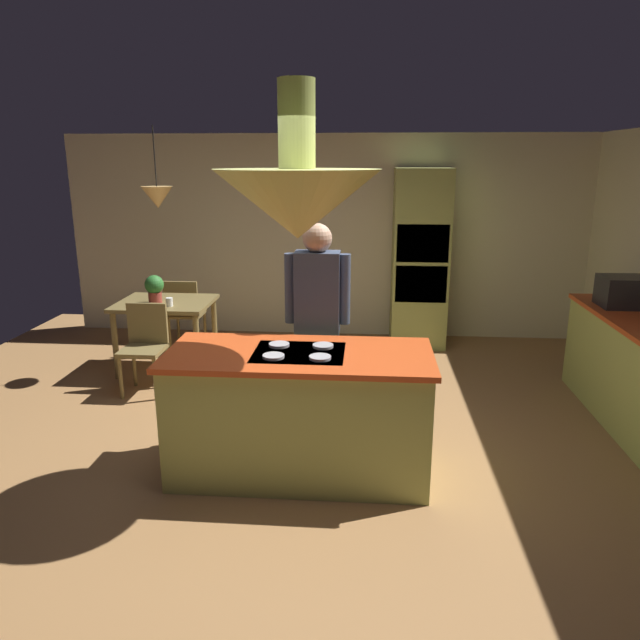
{
  "coord_description": "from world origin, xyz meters",
  "views": [
    {
      "loc": [
        0.47,
        -4.11,
        2.23
      ],
      "look_at": [
        0.1,
        0.4,
        1.0
      ],
      "focal_mm": 33.07,
      "sensor_mm": 36.0,
      "label": 1
    }
  ],
  "objects_px": {
    "oven_tower": "(420,259)",
    "cup_on_table": "(169,302)",
    "kitchen_island": "(300,412)",
    "dining_table": "(166,311)",
    "potted_plant_on_table": "(154,287)",
    "microwave_on_counter": "(627,292)",
    "chair_facing_island": "(145,342)",
    "chair_by_back_wall": "(184,310)",
    "person_at_island": "(317,315)"
  },
  "relations": [
    {
      "from": "cup_on_table",
      "to": "microwave_on_counter",
      "type": "height_order",
      "value": "microwave_on_counter"
    },
    {
      "from": "dining_table",
      "to": "cup_on_table",
      "type": "xyz_separation_m",
      "value": [
        0.12,
        -0.21,
        0.16
      ]
    },
    {
      "from": "person_at_island",
      "to": "potted_plant_on_table",
      "type": "relative_size",
      "value": 5.85
    },
    {
      "from": "dining_table",
      "to": "potted_plant_on_table",
      "type": "xyz_separation_m",
      "value": [
        -0.07,
        -0.08,
        0.28
      ]
    },
    {
      "from": "potted_plant_on_table",
      "to": "microwave_on_counter",
      "type": "distance_m",
      "value": 4.64
    },
    {
      "from": "person_at_island",
      "to": "chair_by_back_wall",
      "type": "distance_m",
      "value": 2.75
    },
    {
      "from": "cup_on_table",
      "to": "microwave_on_counter",
      "type": "relative_size",
      "value": 0.2
    },
    {
      "from": "oven_tower",
      "to": "microwave_on_counter",
      "type": "bearing_deg",
      "value": -43.89
    },
    {
      "from": "oven_tower",
      "to": "chair_facing_island",
      "type": "height_order",
      "value": "oven_tower"
    },
    {
      "from": "chair_by_back_wall",
      "to": "potted_plant_on_table",
      "type": "xyz_separation_m",
      "value": [
        -0.07,
        -0.71,
        0.42
      ]
    },
    {
      "from": "kitchen_island",
      "to": "microwave_on_counter",
      "type": "distance_m",
      "value": 3.3
    },
    {
      "from": "potted_plant_on_table",
      "to": "cup_on_table",
      "type": "xyz_separation_m",
      "value": [
        0.2,
        -0.13,
        -0.12
      ]
    },
    {
      "from": "kitchen_island",
      "to": "chair_facing_island",
      "type": "height_order",
      "value": "kitchen_island"
    },
    {
      "from": "oven_tower",
      "to": "cup_on_table",
      "type": "distance_m",
      "value": 3.01
    },
    {
      "from": "dining_table",
      "to": "cup_on_table",
      "type": "height_order",
      "value": "cup_on_table"
    },
    {
      "from": "cup_on_table",
      "to": "person_at_island",
      "type": "bearing_deg",
      "value": -35.97
    },
    {
      "from": "kitchen_island",
      "to": "potted_plant_on_table",
      "type": "bearing_deg",
      "value": 131.26
    },
    {
      "from": "dining_table",
      "to": "potted_plant_on_table",
      "type": "distance_m",
      "value": 0.3
    },
    {
      "from": "kitchen_island",
      "to": "oven_tower",
      "type": "height_order",
      "value": "oven_tower"
    },
    {
      "from": "cup_on_table",
      "to": "oven_tower",
      "type": "bearing_deg",
      "value": 26.77
    },
    {
      "from": "kitchen_island",
      "to": "dining_table",
      "type": "height_order",
      "value": "kitchen_island"
    },
    {
      "from": "kitchen_island",
      "to": "cup_on_table",
      "type": "relative_size",
      "value": 20.96
    },
    {
      "from": "chair_facing_island",
      "to": "chair_by_back_wall",
      "type": "height_order",
      "value": "same"
    },
    {
      "from": "chair_by_back_wall",
      "to": "microwave_on_counter",
      "type": "bearing_deg",
      "value": 165.58
    },
    {
      "from": "oven_tower",
      "to": "cup_on_table",
      "type": "bearing_deg",
      "value": -153.23
    },
    {
      "from": "oven_tower",
      "to": "person_at_island",
      "type": "bearing_deg",
      "value": -112.01
    },
    {
      "from": "person_at_island",
      "to": "potted_plant_on_table",
      "type": "height_order",
      "value": "person_at_island"
    },
    {
      "from": "kitchen_island",
      "to": "person_at_island",
      "type": "distance_m",
      "value": 0.89
    },
    {
      "from": "person_at_island",
      "to": "potted_plant_on_table",
      "type": "xyz_separation_m",
      "value": [
        -1.85,
        1.33,
        -0.09
      ]
    },
    {
      "from": "oven_tower",
      "to": "chair_by_back_wall",
      "type": "distance_m",
      "value": 2.9
    },
    {
      "from": "chair_by_back_wall",
      "to": "potted_plant_on_table",
      "type": "relative_size",
      "value": 2.9
    },
    {
      "from": "person_at_island",
      "to": "chair_facing_island",
      "type": "bearing_deg",
      "value": 156.57
    },
    {
      "from": "kitchen_island",
      "to": "microwave_on_counter",
      "type": "xyz_separation_m",
      "value": [
        2.84,
        1.57,
        0.6
      ]
    },
    {
      "from": "person_at_island",
      "to": "cup_on_table",
      "type": "bearing_deg",
      "value": 144.03
    },
    {
      "from": "chair_by_back_wall",
      "to": "person_at_island",
      "type": "bearing_deg",
      "value": 130.96
    },
    {
      "from": "cup_on_table",
      "to": "kitchen_island",
      "type": "bearing_deg",
      "value": -50.18
    },
    {
      "from": "cup_on_table",
      "to": "microwave_on_counter",
      "type": "distance_m",
      "value": 4.44
    },
    {
      "from": "microwave_on_counter",
      "to": "dining_table",
      "type": "bearing_deg",
      "value": 173.33
    },
    {
      "from": "chair_by_back_wall",
      "to": "cup_on_table",
      "type": "relative_size",
      "value": 9.67
    },
    {
      "from": "dining_table",
      "to": "microwave_on_counter",
      "type": "distance_m",
      "value": 4.59
    },
    {
      "from": "oven_tower",
      "to": "potted_plant_on_table",
      "type": "bearing_deg",
      "value": -157.0
    },
    {
      "from": "dining_table",
      "to": "potted_plant_on_table",
      "type": "height_order",
      "value": "potted_plant_on_table"
    },
    {
      "from": "kitchen_island",
      "to": "chair_facing_island",
      "type": "relative_size",
      "value": 2.17
    },
    {
      "from": "chair_by_back_wall",
      "to": "dining_table",
      "type": "bearing_deg",
      "value": 90.0
    },
    {
      "from": "dining_table",
      "to": "microwave_on_counter",
      "type": "bearing_deg",
      "value": -6.67
    },
    {
      "from": "kitchen_island",
      "to": "oven_tower",
      "type": "xyz_separation_m",
      "value": [
        1.1,
        3.24,
        0.6
      ]
    },
    {
      "from": "potted_plant_on_table",
      "to": "dining_table",
      "type": "bearing_deg",
      "value": 45.92
    },
    {
      "from": "chair_facing_island",
      "to": "oven_tower",
      "type": "bearing_deg",
      "value": 32.44
    },
    {
      "from": "oven_tower",
      "to": "chair_facing_island",
      "type": "xyz_separation_m",
      "value": [
        -2.8,
        -1.78,
        -0.57
      ]
    },
    {
      "from": "potted_plant_on_table",
      "to": "chair_by_back_wall",
      "type": "bearing_deg",
      "value": 84.03
    }
  ]
}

